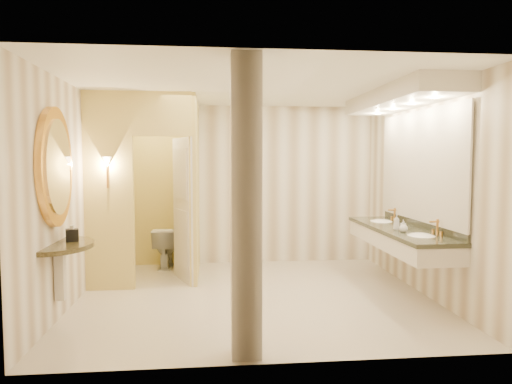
# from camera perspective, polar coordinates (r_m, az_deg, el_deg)

# --- Properties ---
(floor) EXTENTS (4.50, 4.50, 0.00)m
(floor) POSITION_cam_1_polar(r_m,az_deg,el_deg) (6.12, -0.28, -12.86)
(floor) COLOR beige
(floor) RESTS_ON ground
(ceiling) EXTENTS (4.50, 4.50, 0.00)m
(ceiling) POSITION_cam_1_polar(r_m,az_deg,el_deg) (5.93, -0.29, 12.99)
(ceiling) COLOR white
(ceiling) RESTS_ON wall_back
(wall_back) EXTENTS (4.50, 0.02, 2.70)m
(wall_back) POSITION_cam_1_polar(r_m,az_deg,el_deg) (7.86, -1.65, 0.90)
(wall_back) COLOR white
(wall_back) RESTS_ON floor
(wall_front) EXTENTS (4.50, 0.02, 2.70)m
(wall_front) POSITION_cam_1_polar(r_m,az_deg,el_deg) (3.89, 2.47, -2.26)
(wall_front) COLOR white
(wall_front) RESTS_ON floor
(wall_left) EXTENTS (0.02, 4.00, 2.70)m
(wall_left) POSITION_cam_1_polar(r_m,az_deg,el_deg) (6.09, -21.88, -0.28)
(wall_left) COLOR white
(wall_left) RESTS_ON floor
(wall_right) EXTENTS (0.02, 4.00, 2.70)m
(wall_right) POSITION_cam_1_polar(r_m,az_deg,el_deg) (6.48, 19.94, 0.01)
(wall_right) COLOR white
(wall_right) RESTS_ON floor
(toilet_closet) EXTENTS (1.50, 1.55, 2.70)m
(toilet_closet) POSITION_cam_1_polar(r_m,az_deg,el_deg) (6.83, -10.47, 0.67)
(toilet_closet) COLOR #F3E47F
(toilet_closet) RESTS_ON floor
(wall_sconce) EXTENTS (0.14, 0.14, 0.42)m
(wall_sconce) POSITION_cam_1_polar(r_m,az_deg,el_deg) (6.41, -18.10, 3.43)
(wall_sconce) COLOR #B7813A
(wall_sconce) RESTS_ON toilet_closet
(vanity) EXTENTS (0.75, 2.56, 2.09)m
(vanity) POSITION_cam_1_polar(r_m,az_deg,el_deg) (6.34, 17.85, 2.49)
(vanity) COLOR beige
(vanity) RESTS_ON floor
(console_shelf) EXTENTS (0.99, 0.99, 1.94)m
(console_shelf) POSITION_cam_1_polar(r_m,az_deg,el_deg) (5.35, -23.76, -0.95)
(console_shelf) COLOR black
(console_shelf) RESTS_ON floor
(pillar) EXTENTS (0.27, 0.27, 2.70)m
(pillar) POSITION_cam_1_polar(r_m,az_deg,el_deg) (4.06, -1.27, -1.99)
(pillar) COLOR beige
(pillar) RESTS_ON floor
(tissue_box) EXTENTS (0.17, 0.17, 0.13)m
(tissue_box) POSITION_cam_1_polar(r_m,az_deg,el_deg) (5.49, -22.00, -5.01)
(tissue_box) COLOR black
(tissue_box) RESTS_ON console_shelf
(toilet) EXTENTS (0.39, 0.67, 0.67)m
(toilet) POSITION_cam_1_polar(r_m,az_deg,el_deg) (7.74, -11.27, -6.79)
(toilet) COLOR white
(toilet) RESTS_ON floor
(soap_bottle_a) EXTENTS (0.08, 0.08, 0.14)m
(soap_bottle_a) POSITION_cam_1_polar(r_m,az_deg,el_deg) (6.13, 17.92, -3.96)
(soap_bottle_a) COLOR beige
(soap_bottle_a) RESTS_ON vanity
(soap_bottle_b) EXTENTS (0.11, 0.11, 0.13)m
(soap_bottle_b) POSITION_cam_1_polar(r_m,az_deg,el_deg) (6.00, 17.96, -4.16)
(soap_bottle_b) COLOR silver
(soap_bottle_b) RESTS_ON vanity
(soap_bottle_c) EXTENTS (0.09, 0.09, 0.20)m
(soap_bottle_c) POSITION_cam_1_polar(r_m,az_deg,el_deg) (6.15, 17.16, -3.63)
(soap_bottle_c) COLOR #C6B28C
(soap_bottle_c) RESTS_ON vanity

